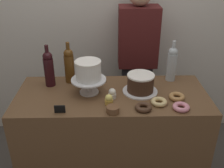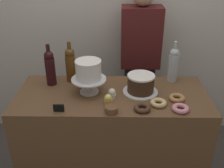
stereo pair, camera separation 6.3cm
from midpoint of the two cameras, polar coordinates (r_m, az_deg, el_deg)
name	(u,v)px [view 2 (the right image)]	position (r m, az deg, el deg)	size (l,w,h in m)	color
back_wall	(113,12)	(2.60, 1.03, 15.32)	(6.00, 0.05, 2.60)	silver
display_counter	(112,142)	(2.18, 0.85, -12.48)	(1.40, 0.59, 0.90)	brown
cake_stand_pedestal	(89,83)	(1.91, -4.08, 0.23)	(0.25, 0.25, 0.11)	silver
white_layer_cake	(88,70)	(1.86, -4.19, 3.08)	(0.19, 0.19, 0.14)	white
silver_serving_platter	(140,92)	(1.95, 7.08, -1.64)	(0.26, 0.26, 0.01)	white
chocolate_round_cake	(141,83)	(1.92, 7.20, 0.18)	(0.20, 0.20, 0.13)	#3D2619
wine_bottle_amber	(70,64)	(2.06, -8.16, 4.28)	(0.08, 0.08, 0.33)	#5B3814
wine_bottle_clear	(173,64)	(2.11, 14.02, 4.22)	(0.08, 0.08, 0.33)	#B2BCC1
wine_bottle_dark_red	(50,67)	(2.04, -12.44, 3.60)	(0.08, 0.08, 0.33)	black
cupcake_vanilla	(112,94)	(1.85, 0.99, -2.11)	(0.06, 0.06, 0.07)	white
cupcake_lemon	(108,100)	(1.78, 0.17, -3.43)	(0.06, 0.06, 0.07)	gold
donut_maple	(177,98)	(1.90, 14.84, -2.96)	(0.11, 0.11, 0.03)	#B27F47
donut_chocolate	(142,108)	(1.74, 7.64, -5.18)	(0.11, 0.11, 0.03)	#472D1E
donut_pink	(180,108)	(1.79, 15.63, -5.14)	(0.11, 0.11, 0.03)	pink
donut_glazed	(158,103)	(1.81, 11.03, -4.05)	(0.11, 0.11, 0.03)	#E0C17F
cookie_stack	(111,110)	(1.70, 0.94, -5.58)	(0.08, 0.08, 0.04)	brown
price_sign_chalkboard	(59,108)	(1.73, -10.47, -5.16)	(0.07, 0.01, 0.05)	black
barista_figure	(140,66)	(2.54, 6.70, 3.91)	(0.36, 0.22, 1.60)	black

